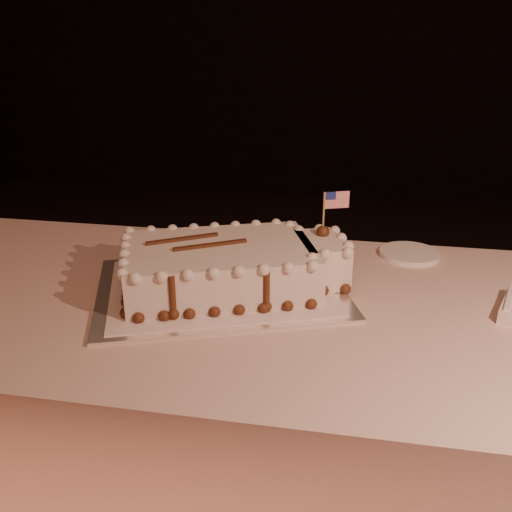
% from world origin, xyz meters
% --- Properties ---
extents(banquet_table, '(2.40, 0.80, 0.75)m').
position_xyz_m(banquet_table, '(0.00, 0.60, 0.38)').
color(banquet_table, beige).
rests_on(banquet_table, ground).
extents(cake_board, '(0.64, 0.56, 0.01)m').
position_xyz_m(cake_board, '(-0.23, 0.63, 0.75)').
color(cake_board, white).
rests_on(cake_board, banquet_table).
extents(doily, '(0.57, 0.50, 0.00)m').
position_xyz_m(doily, '(-0.23, 0.63, 0.76)').
color(doily, white).
rests_on(doily, cake_board).
extents(sheet_cake, '(0.52, 0.39, 0.20)m').
position_xyz_m(sheet_cake, '(-0.20, 0.64, 0.81)').
color(sheet_cake, silver).
rests_on(sheet_cake, doily).
extents(side_plate, '(0.15, 0.15, 0.01)m').
position_xyz_m(side_plate, '(0.19, 0.92, 0.76)').
color(side_plate, white).
rests_on(side_plate, banquet_table).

